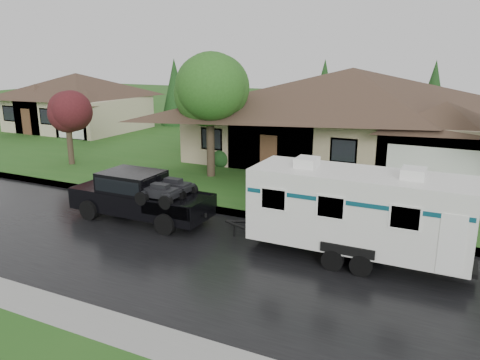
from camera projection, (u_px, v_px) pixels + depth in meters
name	position (u px, v px, depth m)	size (l,w,h in m)	color
ground	(207.00, 232.00, 17.76)	(140.00, 140.00, 0.00)	#25561B
road	(177.00, 251.00, 16.03)	(140.00, 8.00, 0.01)	black
curb	(233.00, 213.00, 19.69)	(140.00, 0.50, 0.15)	gray
lawn	(321.00, 155.00, 30.75)	(140.00, 26.00, 0.15)	#25561B
house_main	(355.00, 105.00, 27.84)	(19.44, 10.80, 6.90)	tan
house_far	(78.00, 97.00, 39.98)	(10.80, 8.64, 5.80)	#BCAF8C
tree_left_green	(210.00, 93.00, 24.18)	(3.87, 3.87, 6.40)	#382B1E
tree_red	(67.00, 113.00, 27.26)	(2.64, 2.64, 4.37)	#382B1E
shrub_row	(327.00, 169.00, 24.81)	(13.60, 1.00, 1.00)	#143814
pickup_truck	(138.00, 194.00, 18.91)	(5.88, 2.23, 1.96)	black
travel_trailer	(358.00, 209.00, 14.99)	(7.25, 2.55, 3.25)	silver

